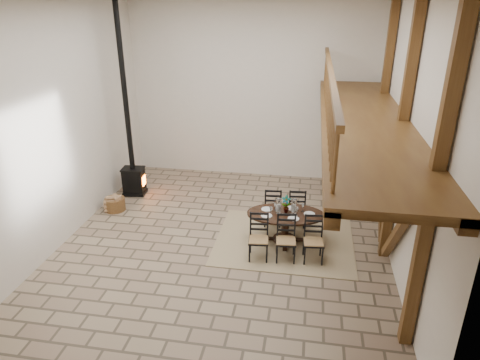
% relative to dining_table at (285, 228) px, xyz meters
% --- Properties ---
extents(ground, '(8.00, 8.00, 0.00)m').
position_rel_dining_table_xyz_m(ground, '(-1.31, -0.09, -0.39)').
color(ground, '#8E795F').
rests_on(ground, ground).
extents(room_shell, '(7.02, 8.02, 5.01)m').
position_rel_dining_table_xyz_m(room_shell, '(-0.12, -0.09, 2.63)').
color(room_shell, beige).
rests_on(room_shell, ground).
extents(rug, '(3.00, 2.50, 0.02)m').
position_rel_dining_table_xyz_m(rug, '(-0.01, 0.10, -0.38)').
color(rug, tan).
rests_on(rug, ground).
extents(dining_table, '(1.76, 1.97, 1.08)m').
position_rel_dining_table_xyz_m(dining_table, '(0.00, 0.00, 0.00)').
color(dining_table, black).
rests_on(dining_table, ground).
extents(wood_stove, '(0.62, 0.50, 5.00)m').
position_rel_dining_table_xyz_m(wood_stove, '(-4.25, 1.91, 0.76)').
color(wood_stove, black).
rests_on(wood_stove, ground).
extents(log_basket, '(0.50, 0.50, 0.42)m').
position_rel_dining_table_xyz_m(log_basket, '(-4.36, 0.90, -0.21)').
color(log_basket, brown).
rests_on(log_basket, ground).
extents(log_stack, '(0.35, 0.27, 0.33)m').
position_rel_dining_table_xyz_m(log_stack, '(-4.42, 0.80, -0.22)').
color(log_stack, tan).
rests_on(log_stack, ground).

